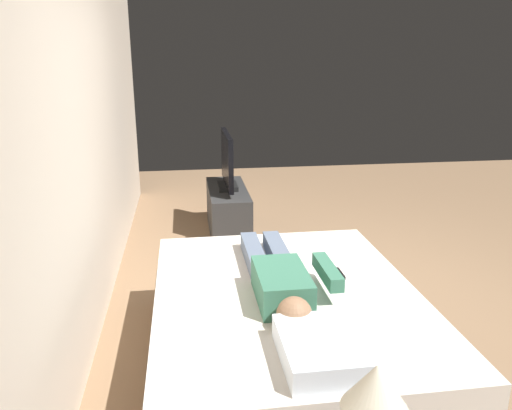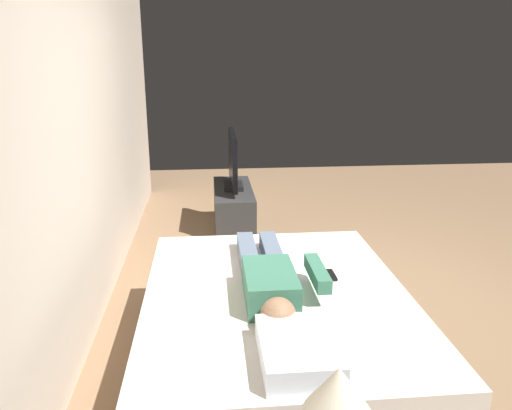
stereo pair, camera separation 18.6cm
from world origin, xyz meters
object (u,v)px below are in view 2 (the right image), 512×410
(bed, at_px, (276,334))
(tv_stand, at_px, (233,211))
(pillow, at_px, (298,351))
(tv, at_px, (233,162))
(remote, at_px, (331,275))
(person, at_px, (270,277))
(lamp, at_px, (338,392))

(bed, bearing_deg, tv_stand, 2.77)
(pillow, distance_m, tv, 3.24)
(pillow, height_order, tv_stand, pillow)
(pillow, relative_size, tv_stand, 0.44)
(bed, distance_m, remote, 0.50)
(remote, xyz_separation_m, tv_stand, (2.35, 0.49, -0.30))
(person, bearing_deg, pillow, -177.09)
(pillow, height_order, remote, pillow)
(tv_stand, height_order, tv, tv)
(tv, bearing_deg, pillow, -177.83)
(pillow, bearing_deg, bed, 0.00)
(pillow, bearing_deg, tv_stand, 2.17)
(pillow, xyz_separation_m, remote, (0.88, -0.37, -0.05))
(person, height_order, tv_stand, person)
(bed, xyz_separation_m, tv, (2.53, 0.12, 0.52))
(remote, bearing_deg, tv, 11.77)
(bed, xyz_separation_m, pillow, (-0.70, 0.00, 0.34))
(pillow, distance_m, person, 0.73)
(bed, height_order, lamp, lamp)
(lamp, bearing_deg, tv, 1.99)
(tv, bearing_deg, lamp, -178.01)
(person, xyz_separation_m, remote, (0.15, -0.40, -0.07))
(bed, distance_m, person, 0.36)
(bed, distance_m, pillow, 0.78)
(tv, xyz_separation_m, lamp, (-3.86, -0.13, 0.07))
(person, xyz_separation_m, tv_stand, (2.50, 0.09, -0.37))
(pillow, height_order, person, person)
(bed, relative_size, tv_stand, 1.86)
(tv_stand, relative_size, lamp, 2.62)
(pillow, xyz_separation_m, tv_stand, (3.24, 0.12, -0.35))
(tv, height_order, lamp, tv)
(bed, distance_m, tv_stand, 2.54)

